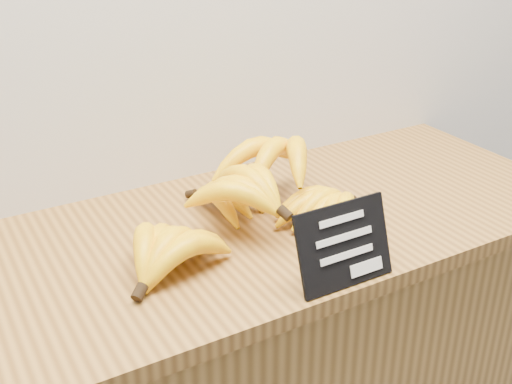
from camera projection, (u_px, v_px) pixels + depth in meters
name	position (u px, v px, depth m)	size (l,w,h in m)	color
counter_top	(243.00, 233.00, 1.19)	(1.36, 0.54, 0.03)	olive
chalkboard_sign	(344.00, 245.00, 0.99)	(0.17, 0.01, 0.13)	black
banana_pile	(249.00, 199.00, 1.15)	(0.51, 0.32, 0.12)	yellow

